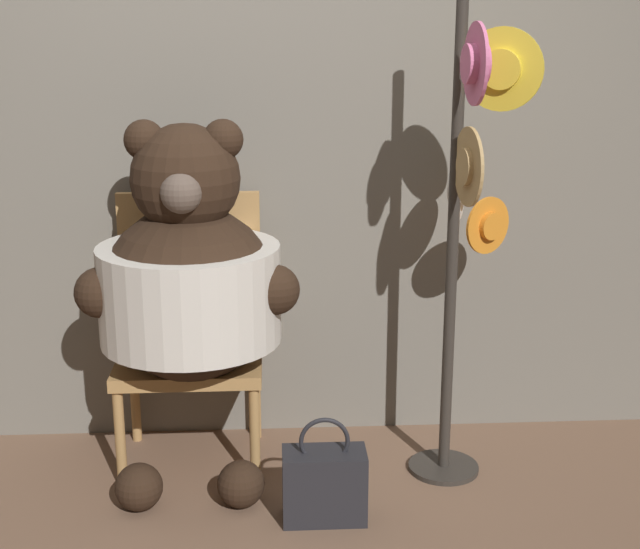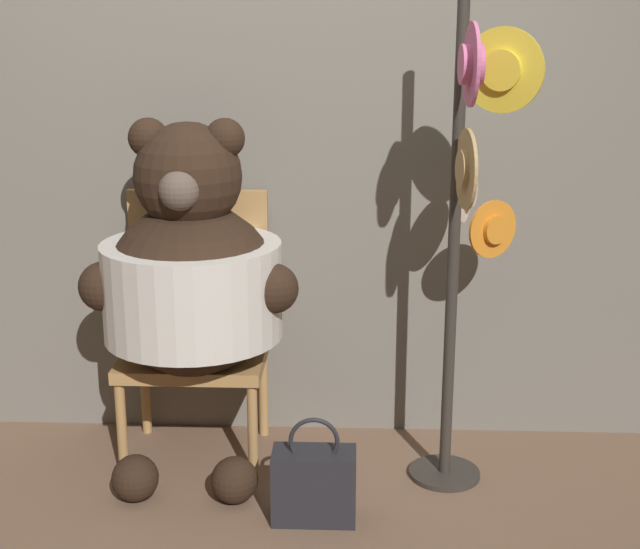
% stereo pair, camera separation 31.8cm
% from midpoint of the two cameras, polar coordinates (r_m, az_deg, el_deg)
% --- Properties ---
extents(ground_plane, '(14.00, 14.00, 0.00)m').
position_cam_midpoint_polar(ground_plane, '(3.36, -1.13, -15.11)').
color(ground_plane, brown).
extents(wall_back, '(8.00, 0.10, 2.71)m').
position_cam_midpoint_polar(wall_back, '(3.68, -0.50, 10.01)').
color(wall_back, slate).
rests_on(wall_back, ground_plane).
extents(chair, '(0.57, 0.45, 1.07)m').
position_cam_midpoint_polar(chair, '(3.66, -5.44, -2.96)').
color(chair, '#B2844C').
rests_on(chair, ground_plane).
extents(teddy_bear, '(0.83, 0.74, 1.39)m').
position_cam_midpoint_polar(teddy_bear, '(3.42, -5.60, -0.28)').
color(teddy_bear, black).
rests_on(teddy_bear, ground_plane).
extents(hat_display_rack, '(0.40, 0.57, 1.87)m').
position_cam_midpoint_polar(hat_display_rack, '(3.27, 12.23, 4.25)').
color(hat_display_rack, '#332D28').
rests_on(hat_display_rack, ground_plane).
extents(handbag_on_ground, '(0.30, 0.15, 0.40)m').
position_cam_midpoint_polar(handbag_on_ground, '(3.26, 2.48, -13.29)').
color(handbag_on_ground, '#232328').
rests_on(handbag_on_ground, ground_plane).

